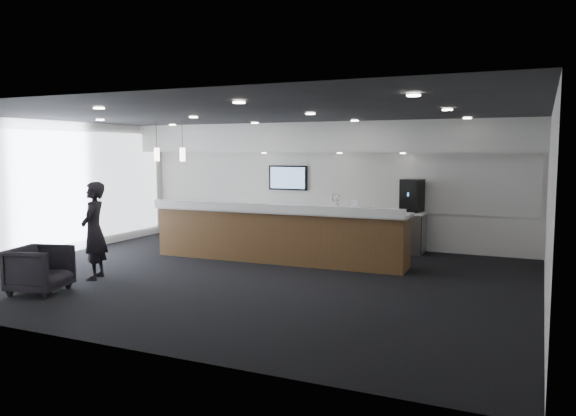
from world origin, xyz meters
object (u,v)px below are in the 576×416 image
at_px(coffee_machine, 412,195).
at_px(armchair, 40,269).
at_px(lounge_guest, 94,231).
at_px(service_counter, 277,234).

distance_m(coffee_machine, armchair, 7.89).
bearing_deg(coffee_machine, lounge_guest, -121.46).
bearing_deg(armchair, service_counter, -45.50).
distance_m(service_counter, lounge_guest, 3.70).
relative_size(service_counter, armchair, 6.57).
xyz_separation_m(coffee_machine, lounge_guest, (-4.70, -5.04, -0.43)).
distance_m(armchair, lounge_guest, 1.26).
relative_size(coffee_machine, lounge_guest, 0.42).
bearing_deg(armchair, lounge_guest, -18.86).
xyz_separation_m(service_counter, coffee_machine, (2.36, 2.20, 0.74)).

